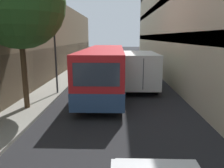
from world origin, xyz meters
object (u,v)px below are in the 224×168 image
object	(u,v)px
street_lamp	(53,17)
box_truck	(138,67)
bus	(105,69)
street_tree_left	(18,2)

from	to	relation	value
street_lamp	box_truck	bearing A→B (deg)	25.77
bus	street_lamp	size ratio (longest dim) A/B	1.68
street_tree_left	bus	bearing A→B (deg)	48.53
box_truck	street_lamp	size ratio (longest dim) A/B	0.99
bus	street_tree_left	bearing A→B (deg)	-131.47
box_truck	street_lamp	xyz separation A→B (m)	(-5.66, -2.73, 3.55)
street_lamp	street_tree_left	size ratio (longest dim) A/B	0.94
bus	box_truck	xyz separation A→B (m)	(2.53, 1.47, -0.10)
bus	box_truck	bearing A→B (deg)	30.25
bus	street_tree_left	size ratio (longest dim) A/B	1.57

